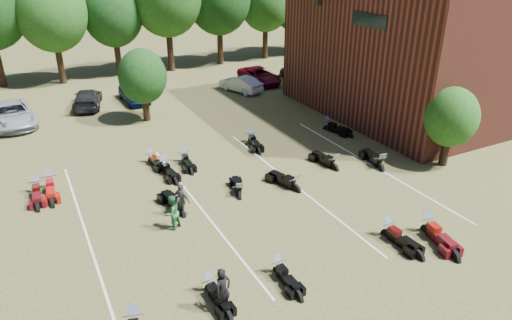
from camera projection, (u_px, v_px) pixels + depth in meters
ground at (289, 221)px, 19.89m from camera, size 160.00×160.00×0.00m
car_2 at (12, 114)px, 30.35m from camera, size 3.01×5.63×1.50m
car_3 at (87, 98)px, 33.87m from camera, size 2.89×4.87×1.32m
car_4 at (134, 93)px, 34.98m from camera, size 1.80×4.22×1.42m
car_5 at (241, 84)px, 37.49m from camera, size 2.61×4.16×1.30m
car_6 at (259, 75)px, 39.87m from camera, size 2.37×4.90×1.34m
car_7 at (303, 72)px, 40.84m from camera, size 2.84×5.32×1.47m
person_black at (223, 290)px, 14.68m from camera, size 0.69×0.55×1.64m
person_green at (172, 213)px, 19.07m from camera, size 0.94×0.86×1.56m
person_grey at (182, 200)px, 20.02m from camera, size 0.79×0.99×1.58m
motorcycle_2 at (278, 274)px, 16.69m from camera, size 0.66×2.00×1.11m
motorcycle_3 at (210, 293)px, 15.79m from camera, size 0.74×2.02×1.11m
motorcycle_5 at (387, 236)px, 18.85m from camera, size 0.80×2.31×1.27m
motorcycle_6 at (427, 233)px, 19.09m from camera, size 1.33×2.62×1.39m
motorcycle_9 at (181, 215)px, 20.40m from camera, size 1.11×2.48×1.34m
motorcycle_10 at (239, 197)px, 21.81m from camera, size 1.23×2.18×1.16m
motorcycle_11 at (295, 191)px, 22.40m from camera, size 1.39×2.54×1.35m
motorcycle_12 at (334, 169)px, 24.56m from camera, size 1.03×2.44×1.32m
motorcycle_13 at (380, 169)px, 24.54m from camera, size 1.28×2.58×1.38m
motorcycle_14 at (38, 193)px, 22.17m from camera, size 0.87×2.35×1.29m
motorcycle_15 at (51, 188)px, 22.60m from camera, size 0.92×2.50×1.37m
motorcycle_16 at (164, 171)px, 24.33m from camera, size 0.82×2.27×1.25m
motorcycle_17 at (151, 163)px, 25.31m from camera, size 0.97×2.13×1.14m
motorcycle_18 at (184, 162)px, 25.38m from camera, size 0.86×2.18×1.18m
motorcycle_19 at (251, 143)px, 27.90m from camera, size 1.14×2.41×1.29m
motorcycle_20 at (328, 130)px, 29.81m from camera, size 1.38×2.44×1.30m
brick_building at (480, 28)px, 34.08m from camera, size 25.40×15.20×10.70m
tree_line at (109, 4)px, 40.07m from camera, size 56.00×6.00×9.79m
young_tree_near_building at (451, 117)px, 23.93m from camera, size 2.80×2.80×4.16m
young_tree_midfield at (142, 76)px, 30.18m from camera, size 3.20×3.20×4.70m
parking_lines at (199, 206)px, 21.03m from camera, size 20.10×14.00×0.01m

